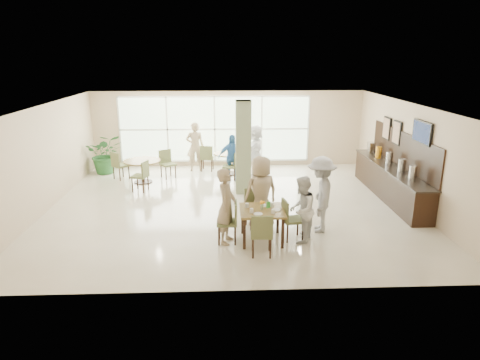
{
  "coord_description": "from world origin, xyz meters",
  "views": [
    {
      "loc": [
        -0.23,
        -11.32,
        4.1
      ],
      "look_at": [
        0.2,
        -1.2,
        1.1
      ],
      "focal_mm": 32.0,
      "sensor_mm": 36.0,
      "label": 1
    }
  ],
  "objects_px": {
    "teen_right": "(302,210)",
    "adult_a": "(232,157)",
    "main_table": "(262,213)",
    "round_table_right": "(228,158)",
    "adult_b": "(255,150)",
    "potted_plant": "(106,154)",
    "buffet_counter": "(391,179)",
    "teen_far": "(261,192)",
    "adult_standing": "(195,147)",
    "teen_standing": "(321,194)",
    "round_table_left": "(142,165)",
    "teen_left": "(226,206)"
  },
  "relations": [
    {
      "from": "round_table_left",
      "to": "buffet_counter",
      "type": "relative_size",
      "value": 0.26
    },
    {
      "from": "adult_b",
      "to": "adult_standing",
      "type": "xyz_separation_m",
      "value": [
        -2.13,
        0.45,
        0.03
      ]
    },
    {
      "from": "buffet_counter",
      "to": "teen_standing",
      "type": "height_order",
      "value": "buffet_counter"
    },
    {
      "from": "main_table",
      "to": "round_table_right",
      "type": "xyz_separation_m",
      "value": [
        -0.67,
        5.68,
        -0.1
      ]
    },
    {
      "from": "round_table_left",
      "to": "round_table_right",
      "type": "distance_m",
      "value": 2.99
    },
    {
      "from": "adult_b",
      "to": "teen_right",
      "type": "bearing_deg",
      "value": 25.96
    },
    {
      "from": "teen_far",
      "to": "adult_standing",
      "type": "relative_size",
      "value": 1.0
    },
    {
      "from": "main_table",
      "to": "adult_b",
      "type": "height_order",
      "value": "adult_b"
    },
    {
      "from": "teen_far",
      "to": "adult_b",
      "type": "bearing_deg",
      "value": -115.22
    },
    {
      "from": "buffet_counter",
      "to": "teen_right",
      "type": "height_order",
      "value": "buffet_counter"
    },
    {
      "from": "buffet_counter",
      "to": "teen_far",
      "type": "height_order",
      "value": "buffet_counter"
    },
    {
      "from": "round_table_right",
      "to": "teen_right",
      "type": "relative_size",
      "value": 0.67
    },
    {
      "from": "round_table_right",
      "to": "potted_plant",
      "type": "relative_size",
      "value": 0.73
    },
    {
      "from": "buffet_counter",
      "to": "teen_left",
      "type": "xyz_separation_m",
      "value": [
        -4.85,
        -2.92,
        0.31
      ]
    },
    {
      "from": "buffet_counter",
      "to": "teen_right",
      "type": "bearing_deg",
      "value": -137.16
    },
    {
      "from": "round_table_left",
      "to": "adult_a",
      "type": "distance_m",
      "value": 2.96
    },
    {
      "from": "round_table_left",
      "to": "buffet_counter",
      "type": "bearing_deg",
      "value": -13.97
    },
    {
      "from": "adult_a",
      "to": "teen_standing",
      "type": "bearing_deg",
      "value": -68.62
    },
    {
      "from": "potted_plant",
      "to": "teen_standing",
      "type": "bearing_deg",
      "value": -40.35
    },
    {
      "from": "round_table_right",
      "to": "adult_b",
      "type": "height_order",
      "value": "adult_b"
    },
    {
      "from": "teen_far",
      "to": "teen_right",
      "type": "relative_size",
      "value": 1.17
    },
    {
      "from": "adult_standing",
      "to": "teen_right",
      "type": "bearing_deg",
      "value": 110.39
    },
    {
      "from": "main_table",
      "to": "adult_a",
      "type": "bearing_deg",
      "value": 96.48
    },
    {
      "from": "round_table_right",
      "to": "potted_plant",
      "type": "xyz_separation_m",
      "value": [
        -4.34,
        0.3,
        0.14
      ]
    },
    {
      "from": "potted_plant",
      "to": "teen_far",
      "type": "relative_size",
      "value": 0.78
    },
    {
      "from": "teen_right",
      "to": "adult_a",
      "type": "xyz_separation_m",
      "value": [
        -1.44,
        5.02,
        0.01
      ]
    },
    {
      "from": "teen_right",
      "to": "adult_b",
      "type": "height_order",
      "value": "adult_b"
    },
    {
      "from": "teen_right",
      "to": "adult_a",
      "type": "distance_m",
      "value": 5.22
    },
    {
      "from": "potted_plant",
      "to": "adult_standing",
      "type": "xyz_separation_m",
      "value": [
        3.15,
        0.17,
        0.19
      ]
    },
    {
      "from": "adult_a",
      "to": "main_table",
      "type": "bearing_deg",
      "value": -86.35
    },
    {
      "from": "teen_left",
      "to": "adult_a",
      "type": "relative_size",
      "value": 1.12
    },
    {
      "from": "teen_right",
      "to": "adult_b",
      "type": "xyz_separation_m",
      "value": [
        -0.59,
        5.77,
        0.1
      ]
    },
    {
      "from": "round_table_right",
      "to": "buffet_counter",
      "type": "height_order",
      "value": "buffet_counter"
    },
    {
      "from": "adult_a",
      "to": "adult_b",
      "type": "height_order",
      "value": "adult_b"
    },
    {
      "from": "round_table_left",
      "to": "adult_standing",
      "type": "distance_m",
      "value": 2.19
    },
    {
      "from": "round_table_right",
      "to": "adult_a",
      "type": "xyz_separation_m",
      "value": [
        0.1,
        -0.73,
        0.21
      ]
    },
    {
      "from": "round_table_left",
      "to": "teen_far",
      "type": "distance_m",
      "value": 5.33
    },
    {
      "from": "buffet_counter",
      "to": "round_table_right",
      "type": "bearing_deg",
      "value": 149.28
    },
    {
      "from": "buffet_counter",
      "to": "adult_b",
      "type": "xyz_separation_m",
      "value": [
        -3.77,
        2.83,
        0.31
      ]
    },
    {
      "from": "adult_a",
      "to": "round_table_left",
      "type": "bearing_deg",
      "value": -179.11
    },
    {
      "from": "main_table",
      "to": "teen_right",
      "type": "xyz_separation_m",
      "value": [
        0.88,
        -0.07,
        0.1
      ]
    },
    {
      "from": "round_table_left",
      "to": "teen_left",
      "type": "xyz_separation_m",
      "value": [
        2.71,
        -4.8,
        0.27
      ]
    },
    {
      "from": "teen_standing",
      "to": "adult_b",
      "type": "distance_m",
      "value": 5.31
    },
    {
      "from": "buffet_counter",
      "to": "teen_left",
      "type": "height_order",
      "value": "buffet_counter"
    },
    {
      "from": "adult_a",
      "to": "adult_standing",
      "type": "height_order",
      "value": "adult_standing"
    },
    {
      "from": "adult_a",
      "to": "adult_b",
      "type": "relative_size",
      "value": 0.89
    },
    {
      "from": "main_table",
      "to": "buffet_counter",
      "type": "height_order",
      "value": "buffet_counter"
    },
    {
      "from": "round_table_left",
      "to": "adult_a",
      "type": "height_order",
      "value": "adult_a"
    },
    {
      "from": "potted_plant",
      "to": "main_table",
      "type": "bearing_deg",
      "value": -50.1
    },
    {
      "from": "buffet_counter",
      "to": "potted_plant",
      "type": "xyz_separation_m",
      "value": [
        -9.06,
        3.11,
        0.15
      ]
    }
  ]
}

